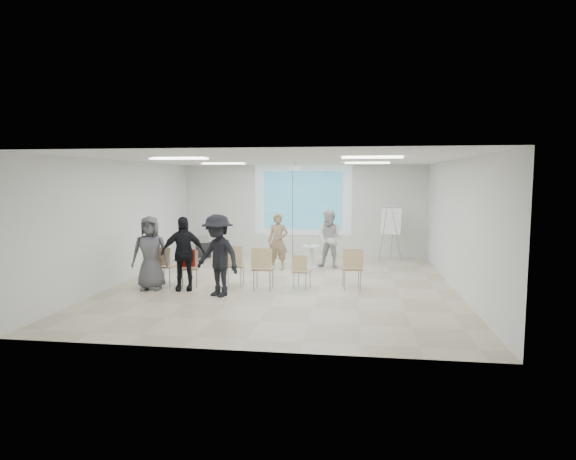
# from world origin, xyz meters

# --- Properties ---
(floor) EXTENTS (8.00, 9.00, 0.10)m
(floor) POSITION_xyz_m (0.00, 0.00, -0.05)
(floor) COLOR beige
(floor) RESTS_ON ground
(ceiling) EXTENTS (8.00, 9.00, 0.10)m
(ceiling) POSITION_xyz_m (0.00, 0.00, 3.05)
(ceiling) COLOR white
(ceiling) RESTS_ON wall_back
(wall_back) EXTENTS (8.00, 0.10, 3.00)m
(wall_back) POSITION_xyz_m (0.00, 4.55, 1.50)
(wall_back) COLOR silver
(wall_back) RESTS_ON floor
(wall_left) EXTENTS (0.10, 9.00, 3.00)m
(wall_left) POSITION_xyz_m (-4.05, 0.00, 1.50)
(wall_left) COLOR silver
(wall_left) RESTS_ON floor
(wall_right) EXTENTS (0.10, 9.00, 3.00)m
(wall_right) POSITION_xyz_m (4.05, 0.00, 1.50)
(wall_right) COLOR silver
(wall_right) RESTS_ON floor
(projection_halo) EXTENTS (3.20, 0.01, 2.30)m
(projection_halo) POSITION_xyz_m (0.00, 4.49, 1.85)
(projection_halo) COLOR silver
(projection_halo) RESTS_ON wall_back
(projection_image) EXTENTS (2.60, 0.01, 1.90)m
(projection_image) POSITION_xyz_m (0.00, 4.47, 1.85)
(projection_image) COLOR teal
(projection_image) RESTS_ON wall_back
(pedestal_table) EXTENTS (0.54, 0.54, 0.67)m
(pedestal_table) POSITION_xyz_m (0.48, 2.30, 0.37)
(pedestal_table) COLOR white
(pedestal_table) RESTS_ON floor
(player_left) EXTENTS (0.70, 0.50, 1.81)m
(player_left) POSITION_xyz_m (-0.43, 1.92, 0.90)
(player_left) COLOR #A08362
(player_left) RESTS_ON floor
(player_right) EXTENTS (1.05, 0.93, 1.85)m
(player_right) POSITION_xyz_m (1.01, 2.38, 0.93)
(player_right) COLOR silver
(player_right) RESTS_ON floor
(controller_left) EXTENTS (0.05, 0.12, 0.04)m
(controller_left) POSITION_xyz_m (-0.25, 2.17, 1.19)
(controller_left) COLOR white
(controller_left) RESTS_ON player_left
(controller_right) EXTENTS (0.07, 0.12, 0.04)m
(controller_right) POSITION_xyz_m (0.83, 2.63, 1.25)
(controller_right) COLOR white
(controller_right) RESTS_ON player_right
(chair_far_left) EXTENTS (0.51, 0.54, 0.95)m
(chair_far_left) POSITION_xyz_m (-2.78, -0.52, 0.56)
(chair_far_left) COLOR tan
(chair_far_left) RESTS_ON floor
(chair_left_mid) EXTENTS (0.53, 0.55, 0.89)m
(chair_left_mid) POSITION_xyz_m (-2.17, -0.54, 0.53)
(chair_left_mid) COLOR tan
(chair_left_mid) RESTS_ON floor
(chair_left_inner) EXTENTS (0.50, 0.53, 0.99)m
(chair_left_inner) POSITION_xyz_m (-1.14, -0.35, 0.59)
(chair_left_inner) COLOR tan
(chair_left_inner) RESTS_ON floor
(chair_center) EXTENTS (0.47, 0.50, 0.99)m
(chair_center) POSITION_xyz_m (-0.39, -0.64, 0.59)
(chair_center) COLOR tan
(chair_center) RESTS_ON floor
(chair_right_inner) EXTENTS (0.46, 0.48, 0.80)m
(chair_right_inner) POSITION_xyz_m (0.46, -0.34, 0.47)
(chair_right_inner) COLOR tan
(chair_right_inner) RESTS_ON floor
(chair_right_far) EXTENTS (0.51, 0.54, 0.97)m
(chair_right_far) POSITION_xyz_m (1.64, -0.27, 0.57)
(chair_right_far) COLOR tan
(chair_right_far) RESTS_ON floor
(red_jacket) EXTENTS (0.42, 0.21, 0.39)m
(red_jacket) POSITION_xyz_m (-2.19, -0.69, 0.72)
(red_jacket) COLOR #A41C14
(red_jacket) RESTS_ON chair_left_mid
(laptop) EXTENTS (0.38, 0.29, 0.03)m
(laptop) POSITION_xyz_m (-1.15, -0.24, 0.53)
(laptop) COLOR black
(laptop) RESTS_ON chair_left_inner
(audience_left) EXTENTS (1.24, 0.88, 1.95)m
(audience_left) POSITION_xyz_m (-2.21, -0.82, 0.97)
(audience_left) COLOR black
(audience_left) RESTS_ON floor
(audience_mid) EXTENTS (1.50, 1.27, 2.03)m
(audience_mid) POSITION_xyz_m (-1.26, -1.29, 1.02)
(audience_mid) COLOR black
(audience_mid) RESTS_ON floor
(audience_outer) EXTENTS (1.04, 0.79, 1.91)m
(audience_outer) POSITION_xyz_m (-2.98, -0.87, 0.95)
(audience_outer) COLOR #57575C
(audience_outer) RESTS_ON floor
(flipchart_easel) EXTENTS (0.70, 0.56, 1.72)m
(flipchart_easel) POSITION_xyz_m (2.81, 3.72, 1.27)
(flipchart_easel) COLOR gray
(flipchart_easel) RESTS_ON floor
(av_cart) EXTENTS (0.57, 0.53, 0.70)m
(av_cart) POSITION_xyz_m (-3.17, 3.68, 0.32)
(av_cart) COLOR black
(av_cart) RESTS_ON floor
(ceiling_projector) EXTENTS (0.30, 0.25, 3.00)m
(ceiling_projector) POSITION_xyz_m (0.10, 1.49, 2.69)
(ceiling_projector) COLOR white
(ceiling_projector) RESTS_ON ceiling
(fluor_panel_nw) EXTENTS (1.20, 0.30, 0.02)m
(fluor_panel_nw) POSITION_xyz_m (-2.00, 2.00, 2.97)
(fluor_panel_nw) COLOR white
(fluor_panel_nw) RESTS_ON ceiling
(fluor_panel_ne) EXTENTS (1.20, 0.30, 0.02)m
(fluor_panel_ne) POSITION_xyz_m (2.00, 2.00, 2.97)
(fluor_panel_ne) COLOR white
(fluor_panel_ne) RESTS_ON ceiling
(fluor_panel_sw) EXTENTS (1.20, 0.30, 0.02)m
(fluor_panel_sw) POSITION_xyz_m (-2.00, -1.50, 2.97)
(fluor_panel_sw) COLOR white
(fluor_panel_sw) RESTS_ON ceiling
(fluor_panel_se) EXTENTS (1.20, 0.30, 0.02)m
(fluor_panel_se) POSITION_xyz_m (2.00, -1.50, 2.97)
(fluor_panel_se) COLOR white
(fluor_panel_se) RESTS_ON ceiling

